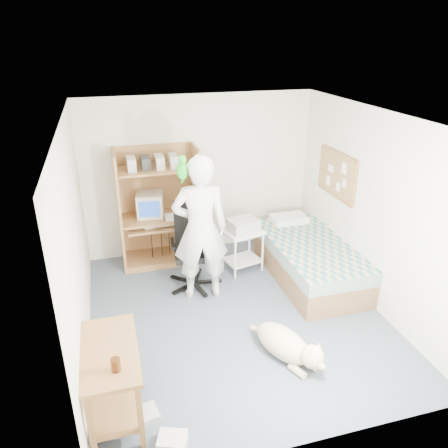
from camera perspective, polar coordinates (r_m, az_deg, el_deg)
name	(u,v)px	position (r m, az deg, el deg)	size (l,w,h in m)	color
floor	(236,314)	(5.72, 1.55, -11.72)	(4.00, 4.00, 0.00)	#424959
wall_back	(199,176)	(6.91, -3.23, 6.34)	(3.60, 0.02, 2.50)	white
wall_right	(372,210)	(5.85, 18.80, 1.73)	(0.02, 4.00, 2.50)	white
wall_left	(76,244)	(4.92, -18.79, -2.53)	(0.02, 4.00, 2.50)	white
ceiling	(238,117)	(4.72, 1.89, 13.74)	(3.60, 4.00, 0.02)	white
computer_hutch	(159,211)	(6.70, -8.51, 1.63)	(1.20, 0.63, 1.80)	brown
bed	(309,259)	(6.49, 11.03, -4.56)	(1.02, 2.02, 0.66)	brown
side_desk	(112,372)	(4.31, -14.41, -18.27)	(0.50, 1.00, 0.75)	brown
corkboard	(337,175)	(6.48, 14.52, 6.27)	(0.04, 0.94, 0.66)	olive
office_chair	(193,257)	(6.16, -4.04, -4.33)	(0.67, 0.67, 1.19)	black
person	(200,229)	(5.64, -3.11, -0.68)	(0.72, 0.47, 1.98)	white
parrot	(182,169)	(5.32, -5.47, 7.19)	(0.15, 0.26, 0.40)	#1C9515
dog	(287,345)	(5.02, 8.26, -15.34)	(0.62, 1.04, 0.41)	beige
printer_cart	(243,244)	(6.50, 2.45, -2.62)	(0.63, 0.55, 0.65)	white
printer	(243,225)	(6.37, 2.50, -0.14)	(0.42, 0.32, 0.18)	#AEAEA9
crt_monitor	(150,204)	(6.65, -9.62, 2.56)	(0.44, 0.46, 0.36)	beige
keyboard	(159,225)	(6.61, -8.51, -0.11)	(0.45, 0.16, 0.03)	beige
pencil_cup	(184,211)	(6.67, -5.25, 1.69)	(0.08, 0.08, 0.12)	gold
drink_glass	(116,365)	(3.89, -13.96, -17.41)	(0.08, 0.08, 0.12)	#3E1D0A
floor_box_a	(172,441)	(4.29, -6.75, -26.35)	(0.25, 0.20, 0.10)	silver
floor_box_b	(148,414)	(4.53, -9.85, -23.27)	(0.18, 0.22, 0.08)	#BAB9B4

